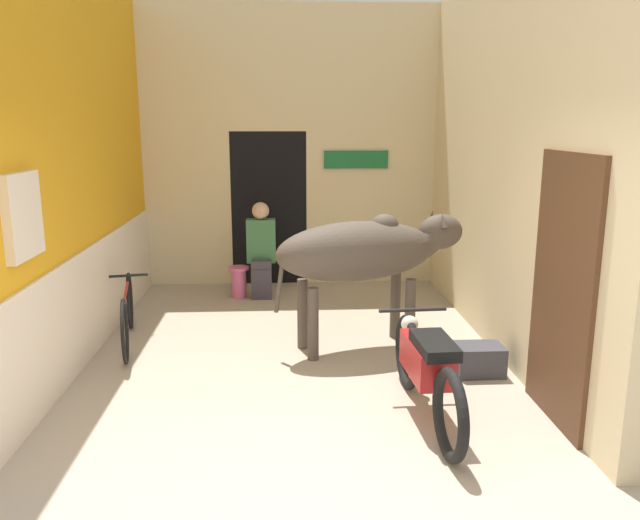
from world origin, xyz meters
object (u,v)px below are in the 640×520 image
Objects in this scene: bicycle at (127,314)px; plastic_stool at (239,281)px; cow at (366,252)px; crate at (479,359)px; motorcycle_near at (427,367)px; shopkeeper_seated at (261,247)px.

bicycle reaches higher than plastic_stool.
cow is 1.53m from crate.
plastic_stool is (-1.73, 3.60, -0.21)m from motorcycle_near.
cow is 2.60m from bicycle.
shopkeeper_seated reaches higher than crate.
cow reaches higher than crate.
cow is 5.04× the size of plastic_stool.
bicycle is at bearing 174.78° from cow.
motorcycle_near is 4.26× the size of crate.
crate is at bearing -48.46° from plastic_stool.
plastic_stool is at bearing 58.94° from bicycle.
bicycle is 2.25m from shopkeeper_seated.
cow is at bearing -53.52° from plastic_stool.
motorcycle_near is 3.34m from bicycle.
crate is at bearing -16.15° from bicycle.
crate is at bearing 50.85° from motorcycle_near.
crate is at bearing -52.59° from shopkeeper_seated.
plastic_stool is (1.04, 1.73, -0.11)m from bicycle.
plastic_stool is at bearing 126.48° from cow.
motorcycle_near is at bearing -33.87° from bicycle.
cow is at bearing 99.67° from motorcycle_near.
crate is (2.12, -2.77, -0.53)m from shopkeeper_seated.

